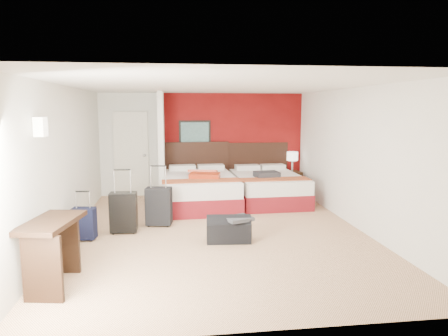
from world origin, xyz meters
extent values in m
plane|color=#D8AE85|center=(0.00, 0.00, 0.00)|extent=(6.50, 6.50, 0.00)
cube|color=white|center=(0.00, 3.25, 1.25)|extent=(5.00, 0.04, 2.50)
cube|color=white|center=(-2.50, 0.00, 1.25)|extent=(0.04, 6.50, 2.50)
cube|color=black|center=(-0.20, 3.19, 1.55)|extent=(0.78, 0.03, 0.58)
cube|color=white|center=(-2.38, -1.50, 1.90)|extent=(0.12, 0.20, 0.24)
cube|color=maroon|center=(0.75, 3.23, 1.25)|extent=(3.50, 0.04, 2.50)
cube|color=silver|center=(-1.00, 2.61, 1.25)|extent=(0.12, 1.20, 2.50)
cube|color=silver|center=(-1.75, 3.20, 1.02)|extent=(0.82, 0.06, 2.05)
cube|color=silver|center=(-0.19, 1.95, 0.33)|extent=(1.64, 2.28, 0.67)
cube|color=silver|center=(1.40, 2.12, 0.31)|extent=(1.53, 2.13, 0.63)
cube|color=#A42A0E|center=(-0.09, 1.85, 0.72)|extent=(0.80, 0.98, 0.11)
cube|color=#313135|center=(1.30, 1.82, 0.69)|extent=(0.55, 0.46, 0.12)
cube|color=#311F10|center=(2.20, 2.91, 0.29)|extent=(0.44, 0.44, 0.57)
cylinder|color=white|center=(2.20, 2.91, 0.82)|extent=(0.30, 0.30, 0.49)
cube|color=black|center=(-1.61, 0.14, 0.34)|extent=(0.46, 0.29, 0.67)
cube|color=black|center=(-1.02, 0.50, 0.34)|extent=(0.50, 0.35, 0.67)
cube|color=black|center=(-2.20, -0.19, 0.25)|extent=(0.39, 0.27, 0.51)
cube|color=black|center=(0.12, -0.54, 0.18)|extent=(0.73, 0.43, 0.36)
cube|color=#3E3E43|center=(0.27, -0.59, 0.39)|extent=(0.51, 0.48, 0.05)
cube|color=black|center=(-2.20, -1.94, 0.41)|extent=(0.65, 1.06, 0.82)
camera|label=1|loc=(-0.76, -6.81, 2.12)|focal=32.56mm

